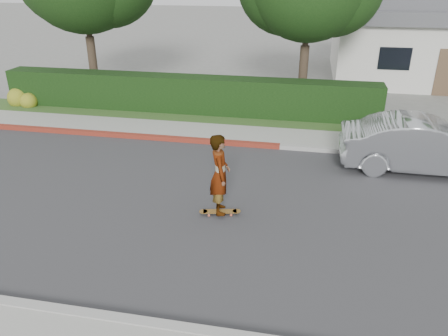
% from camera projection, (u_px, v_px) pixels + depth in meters
% --- Properties ---
extents(ground, '(120.00, 120.00, 0.00)m').
position_uv_depth(ground, '(226.00, 208.00, 10.69)').
color(ground, slate).
rests_on(ground, ground).
extents(road, '(60.00, 8.00, 0.01)m').
position_uv_depth(road, '(226.00, 208.00, 10.69)').
color(road, '#2D2D30').
rests_on(road, ground).
extents(curb_near, '(60.00, 0.20, 0.15)m').
position_uv_depth(curb_near, '(178.00, 329.00, 7.00)').
color(curb_near, '#9E9E99').
rests_on(curb_near, ground).
extents(curb_far, '(60.00, 0.20, 0.15)m').
position_uv_depth(curb_far, '(249.00, 144.00, 14.31)').
color(curb_far, '#9E9E99').
rests_on(curb_far, ground).
extents(curb_red_section, '(12.00, 0.21, 0.15)m').
position_uv_depth(curb_red_section, '(107.00, 134.00, 15.18)').
color(curb_red_section, maroon).
rests_on(curb_red_section, ground).
extents(sidewalk_far, '(60.00, 1.60, 0.12)m').
position_uv_depth(sidewalk_far, '(253.00, 135.00, 15.12)').
color(sidewalk_far, gray).
rests_on(sidewalk_far, ground).
extents(planting_strip, '(60.00, 1.60, 0.10)m').
position_uv_depth(planting_strip, '(258.00, 121.00, 16.55)').
color(planting_strip, '#2D4C1E').
rests_on(planting_strip, ground).
extents(hedge, '(15.00, 1.00, 1.50)m').
position_uv_depth(hedge, '(186.00, 95.00, 17.32)').
color(hedge, black).
rests_on(hedge, ground).
extents(flowering_shrub, '(1.40, 1.00, 0.90)m').
position_uv_depth(flowering_shrub, '(22.00, 99.00, 18.29)').
color(flowering_shrub, '#2D4C19').
rests_on(flowering_shrub, ground).
extents(house, '(10.60, 8.60, 4.30)m').
position_uv_depth(house, '(434.00, 36.00, 22.68)').
color(house, beige).
rests_on(house, ground).
extents(skateboard, '(1.00, 0.40, 0.09)m').
position_uv_depth(skateboard, '(220.00, 212.00, 10.36)').
color(skateboard, '#DC613C').
rests_on(skateboard, ground).
extents(skateboarder, '(0.63, 0.80, 1.93)m').
position_uv_depth(skateboarder, '(220.00, 174.00, 9.95)').
color(skateboarder, white).
rests_on(skateboarder, skateboard).
extents(car_silver, '(4.68, 1.66, 1.54)m').
position_uv_depth(car_silver, '(425.00, 145.00, 12.36)').
color(car_silver, '#B3B6BA').
rests_on(car_silver, ground).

